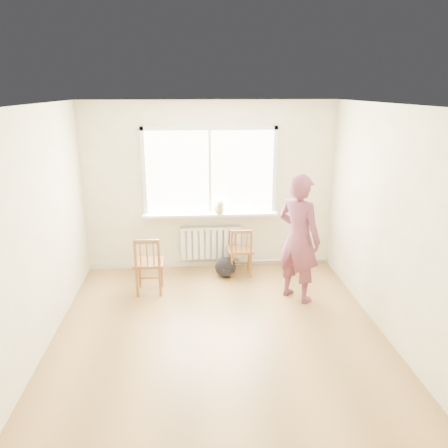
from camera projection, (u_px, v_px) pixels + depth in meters
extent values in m
plane|color=#A87A45|center=(220.00, 338.00, 5.24)|extent=(4.50, 4.50, 0.00)
plane|color=white|center=(219.00, 105.00, 4.43)|extent=(4.50, 4.50, 0.00)
cube|color=#F0EBC0|center=(210.00, 187.00, 6.98)|extent=(4.00, 0.01, 2.70)
cube|color=white|center=(210.00, 172.00, 6.89)|extent=(2.00, 0.02, 1.30)
cube|color=white|center=(209.00, 128.00, 6.66)|extent=(2.12, 0.05, 0.06)
cube|color=white|center=(144.00, 173.00, 6.79)|extent=(0.06, 0.05, 1.42)
cube|color=white|center=(275.00, 171.00, 6.94)|extent=(0.06, 0.05, 1.42)
cube|color=white|center=(210.00, 172.00, 6.87)|extent=(0.04, 0.05, 1.30)
cube|color=white|center=(211.00, 214.00, 7.00)|extent=(2.15, 0.22, 0.04)
cube|color=white|center=(211.00, 243.00, 7.21)|extent=(1.00, 0.02, 0.55)
cube|color=white|center=(211.00, 244.00, 7.16)|extent=(1.00, 0.10, 0.51)
cube|color=white|center=(211.00, 228.00, 7.08)|extent=(1.00, 0.12, 0.03)
cylinder|color=silver|center=(284.00, 260.00, 7.39)|extent=(1.40, 0.04, 0.04)
cube|color=beige|center=(211.00, 263.00, 7.35)|extent=(4.00, 0.03, 0.08)
cube|color=brown|center=(149.00, 263.00, 6.29)|extent=(0.43, 0.41, 0.04)
cylinder|color=brown|center=(162.00, 272.00, 6.53)|extent=(0.04, 0.04, 0.46)
cylinder|color=brown|center=(140.00, 273.00, 6.50)|extent=(0.04, 0.04, 0.46)
cylinder|color=brown|center=(160.00, 281.00, 6.22)|extent=(0.04, 0.04, 0.46)
cylinder|color=brown|center=(137.00, 282.00, 6.19)|extent=(0.04, 0.04, 0.46)
cylinder|color=brown|center=(159.00, 268.00, 6.16)|extent=(0.04, 0.04, 0.87)
cylinder|color=brown|center=(136.00, 269.00, 6.13)|extent=(0.04, 0.04, 0.87)
cube|color=brown|center=(146.00, 242.00, 6.02)|extent=(0.35, 0.04, 0.06)
cylinder|color=brown|center=(154.00, 254.00, 6.09)|extent=(0.02, 0.02, 0.35)
cylinder|color=brown|center=(147.00, 254.00, 6.08)|extent=(0.02, 0.02, 0.35)
cylinder|color=brown|center=(140.00, 254.00, 6.07)|extent=(0.02, 0.02, 0.35)
cube|color=brown|center=(240.00, 250.00, 6.90)|extent=(0.40, 0.38, 0.04)
cylinder|color=brown|center=(249.00, 258.00, 7.11)|extent=(0.03, 0.03, 0.42)
cylinder|color=brown|center=(230.00, 259.00, 7.10)|extent=(0.03, 0.03, 0.42)
cylinder|color=brown|center=(251.00, 265.00, 6.83)|extent=(0.03, 0.03, 0.42)
cylinder|color=brown|center=(232.00, 266.00, 6.81)|extent=(0.03, 0.03, 0.42)
cylinder|color=brown|center=(251.00, 254.00, 6.77)|extent=(0.04, 0.04, 0.79)
cylinder|color=brown|center=(232.00, 255.00, 6.76)|extent=(0.04, 0.04, 0.79)
cube|color=brown|center=(242.00, 232.00, 6.66)|extent=(0.32, 0.04, 0.05)
cylinder|color=brown|center=(247.00, 242.00, 6.71)|extent=(0.02, 0.02, 0.32)
cylinder|color=brown|center=(241.00, 242.00, 6.71)|extent=(0.02, 0.02, 0.32)
cylinder|color=brown|center=(236.00, 242.00, 6.70)|extent=(0.02, 0.02, 0.32)
imported|color=#BE3F51|center=(299.00, 238.00, 5.97)|extent=(0.76, 0.77, 1.79)
ellipsoid|color=beige|center=(219.00, 208.00, 6.91)|extent=(0.20, 0.28, 0.19)
sphere|color=beige|center=(220.00, 204.00, 6.76)|extent=(0.11, 0.11, 0.11)
cone|color=beige|center=(218.00, 201.00, 6.74)|extent=(0.03, 0.03, 0.04)
cone|color=beige|center=(222.00, 201.00, 6.75)|extent=(0.03, 0.03, 0.04)
cylinder|color=beige|center=(218.00, 209.00, 7.05)|extent=(0.04, 0.18, 0.02)
cylinder|color=beige|center=(218.00, 213.00, 6.83)|extent=(0.02, 0.02, 0.10)
cylinder|color=beige|center=(222.00, 213.00, 6.84)|extent=(0.02, 0.02, 0.10)
ellipsoid|color=black|center=(226.00, 267.00, 6.88)|extent=(0.40, 0.35, 0.33)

